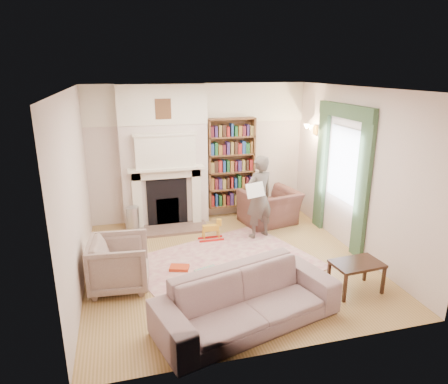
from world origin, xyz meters
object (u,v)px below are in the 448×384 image
object	(u,v)px
bookcase	(231,163)
armchair_left	(119,263)
paraffin_heater	(133,221)
rocking_horse	(211,230)
armchair_reading	(269,207)
coffee_table	(356,277)
sofa	(248,300)
man_reading	(259,197)

from	to	relation	value
bookcase	armchair_left	distance (m)	3.50
paraffin_heater	rocking_horse	size ratio (longest dim) A/B	1.18
armchair_reading	paraffin_heater	bearing A→B (deg)	-14.88
coffee_table	paraffin_heater	bearing A→B (deg)	131.11
rocking_horse	sofa	bearing A→B (deg)	-92.25
armchair_reading	coffee_table	bearing A→B (deg)	83.11
armchair_reading	armchair_left	distance (m)	3.52
coffee_table	man_reading	bearing A→B (deg)	103.21
sofa	man_reading	bearing A→B (deg)	52.07
bookcase	armchair_reading	world-z (taller)	bookcase
armchair_reading	man_reading	world-z (taller)	man_reading
man_reading	coffee_table	world-z (taller)	man_reading
man_reading	rocking_horse	xyz separation A→B (m)	(-0.91, 0.06, -0.59)
sofa	paraffin_heater	xyz separation A→B (m)	(-1.25, 3.27, -0.06)
armchair_left	man_reading	size ratio (longest dim) A/B	0.53
armchair_left	man_reading	distance (m)	2.87
coffee_table	armchair_reading	bearing A→B (deg)	90.62
sofa	man_reading	distance (m)	2.78
man_reading	bookcase	bearing A→B (deg)	-99.51
coffee_table	armchair_left	bearing A→B (deg)	158.85
man_reading	rocking_horse	distance (m)	1.09
sofa	paraffin_heater	size ratio (longest dim) A/B	4.22
armchair_reading	armchair_left	size ratio (longest dim) A/B	1.29
sofa	paraffin_heater	distance (m)	3.50
armchair_reading	armchair_left	xyz separation A→B (m)	(-3.01, -1.82, 0.03)
man_reading	paraffin_heater	world-z (taller)	man_reading
man_reading	paraffin_heater	bearing A→B (deg)	-36.14
armchair_reading	coffee_table	xyz separation A→B (m)	(0.25, -2.79, -0.12)
armchair_reading	rocking_horse	distance (m)	1.47
man_reading	coffee_table	distance (m)	2.37
bookcase	coffee_table	bearing A→B (deg)	-75.44
armchair_left	coffee_table	size ratio (longest dim) A/B	1.19
armchair_left	coffee_table	world-z (taller)	armchair_left
armchair_left	rocking_horse	bearing A→B (deg)	-47.55
man_reading	rocking_horse	size ratio (longest dim) A/B	3.41
armchair_left	paraffin_heater	size ratio (longest dim) A/B	1.52
bookcase	rocking_horse	world-z (taller)	bookcase
armchair_left	coffee_table	distance (m)	3.41
armchair_left	rocking_horse	size ratio (longest dim) A/B	1.80
armchair_left	man_reading	xyz separation A→B (m)	(2.56, 1.22, 0.41)
armchair_left	rocking_horse	distance (m)	2.10
man_reading	rocking_horse	bearing A→B (deg)	-22.27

